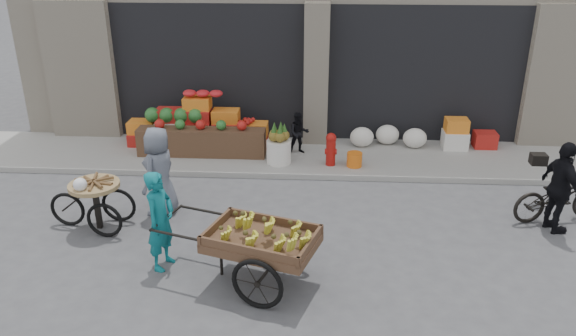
# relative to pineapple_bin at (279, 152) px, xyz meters

# --- Properties ---
(ground) EXTENTS (80.00, 80.00, 0.00)m
(ground) POSITION_rel_pineapple_bin_xyz_m (0.75, -3.60, -0.37)
(ground) COLOR #424244
(ground) RESTS_ON ground
(sidewalk) EXTENTS (18.00, 2.20, 0.12)m
(sidewalk) POSITION_rel_pineapple_bin_xyz_m (0.75, 0.50, -0.31)
(sidewalk) COLOR gray
(sidewalk) RESTS_ON ground
(fruit_display) EXTENTS (3.10, 1.12, 1.24)m
(fruit_display) POSITION_rel_pineapple_bin_xyz_m (-1.73, 0.78, 0.30)
(fruit_display) COLOR #AF1E18
(fruit_display) RESTS_ON sidewalk
(pineapple_bin) EXTENTS (0.52, 0.52, 0.50)m
(pineapple_bin) POSITION_rel_pineapple_bin_xyz_m (0.00, 0.00, 0.00)
(pineapple_bin) COLOR silver
(pineapple_bin) RESTS_ON sidewalk
(fire_hydrant) EXTENTS (0.22, 0.22, 0.71)m
(fire_hydrant) POSITION_rel_pineapple_bin_xyz_m (1.10, -0.05, 0.13)
(fire_hydrant) COLOR #A5140F
(fire_hydrant) RESTS_ON sidewalk
(orange_bucket) EXTENTS (0.32, 0.32, 0.30)m
(orange_bucket) POSITION_rel_pineapple_bin_xyz_m (1.60, -0.10, -0.10)
(orange_bucket) COLOR orange
(orange_bucket) RESTS_ON sidewalk
(right_bay_goods) EXTENTS (3.35, 0.60, 0.70)m
(right_bay_goods) POSITION_rel_pineapple_bin_xyz_m (3.36, 1.10, 0.04)
(right_bay_goods) COLOR silver
(right_bay_goods) RESTS_ON sidewalk
(seated_person) EXTENTS (0.51, 0.43, 0.93)m
(seated_person) POSITION_rel_pineapple_bin_xyz_m (0.40, 0.60, 0.21)
(seated_person) COLOR black
(seated_person) RESTS_ON sidewalk
(banana_cart) EXTENTS (2.73, 1.73, 1.07)m
(banana_cart) POSITION_rel_pineapple_bin_xyz_m (0.03, -4.27, 0.41)
(banana_cart) COLOR brown
(banana_cart) RESTS_ON ground
(vendor_woman) EXTENTS (0.51, 0.65, 1.55)m
(vendor_woman) POSITION_rel_pineapple_bin_xyz_m (-1.46, -3.90, 0.41)
(vendor_woman) COLOR #0E676F
(vendor_woman) RESTS_ON ground
(tricycle_cart) EXTENTS (1.44, 0.91, 0.95)m
(tricycle_cart) POSITION_rel_pineapple_bin_xyz_m (-2.88, -2.79, 0.20)
(tricycle_cart) COLOR #9E7F51
(tricycle_cart) RESTS_ON ground
(vendor_grey) EXTENTS (0.73, 0.91, 1.62)m
(vendor_grey) POSITION_rel_pineapple_bin_xyz_m (-1.93, -2.19, 0.44)
(vendor_grey) COLOR slate
(vendor_grey) RESTS_ON ground
(bicycle) EXTENTS (1.81, 1.00, 0.90)m
(bicycle) POSITION_rel_pineapple_bin_xyz_m (5.05, -2.03, 0.08)
(bicycle) COLOR black
(bicycle) RESTS_ON ground
(cyclist) EXTENTS (0.60, 1.00, 1.59)m
(cyclist) POSITION_rel_pineapple_bin_xyz_m (4.85, -2.43, 0.43)
(cyclist) COLOR black
(cyclist) RESTS_ON ground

